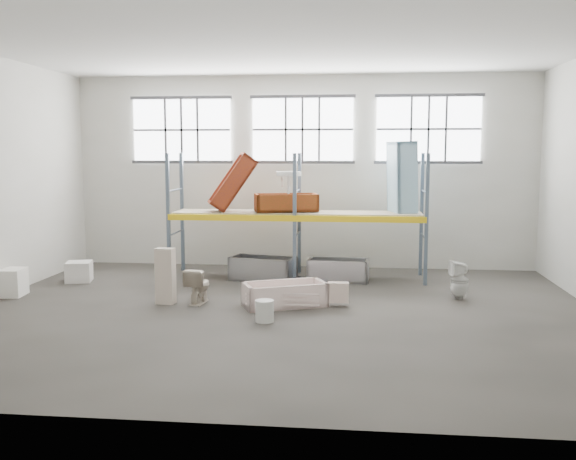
# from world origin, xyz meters

# --- Properties ---
(floor) EXTENTS (12.00, 10.00, 0.10)m
(floor) POSITION_xyz_m (0.00, 0.00, -0.05)
(floor) COLOR #4B4741
(floor) RESTS_ON ground
(ceiling) EXTENTS (12.00, 10.00, 0.10)m
(ceiling) POSITION_xyz_m (0.00, 0.00, 5.05)
(ceiling) COLOR silver
(ceiling) RESTS_ON ground
(wall_back) EXTENTS (12.00, 0.10, 5.00)m
(wall_back) POSITION_xyz_m (0.00, 5.05, 2.50)
(wall_back) COLOR #B9B7AB
(wall_back) RESTS_ON ground
(wall_front) EXTENTS (12.00, 0.10, 5.00)m
(wall_front) POSITION_xyz_m (0.00, -5.05, 2.50)
(wall_front) COLOR #9E9D93
(wall_front) RESTS_ON ground
(window_left) EXTENTS (2.60, 0.04, 1.60)m
(window_left) POSITION_xyz_m (-3.20, 4.94, 3.60)
(window_left) COLOR white
(window_left) RESTS_ON wall_back
(window_mid) EXTENTS (2.60, 0.04, 1.60)m
(window_mid) POSITION_xyz_m (0.00, 4.94, 3.60)
(window_mid) COLOR white
(window_mid) RESTS_ON wall_back
(window_right) EXTENTS (2.60, 0.04, 1.60)m
(window_right) POSITION_xyz_m (3.20, 4.94, 3.60)
(window_right) COLOR white
(window_right) RESTS_ON wall_back
(rack_upright_la) EXTENTS (0.08, 0.08, 3.00)m
(rack_upright_la) POSITION_xyz_m (-3.00, 2.90, 1.50)
(rack_upright_la) COLOR slate
(rack_upright_la) RESTS_ON floor
(rack_upright_lb) EXTENTS (0.08, 0.08, 3.00)m
(rack_upright_lb) POSITION_xyz_m (-3.00, 4.10, 1.50)
(rack_upright_lb) COLOR slate
(rack_upright_lb) RESTS_ON floor
(rack_upright_ma) EXTENTS (0.08, 0.08, 3.00)m
(rack_upright_ma) POSITION_xyz_m (0.00, 2.90, 1.50)
(rack_upright_ma) COLOR slate
(rack_upright_ma) RESTS_ON floor
(rack_upright_mb) EXTENTS (0.08, 0.08, 3.00)m
(rack_upright_mb) POSITION_xyz_m (0.00, 4.10, 1.50)
(rack_upright_mb) COLOR slate
(rack_upright_mb) RESTS_ON floor
(rack_upright_ra) EXTENTS (0.08, 0.08, 3.00)m
(rack_upright_ra) POSITION_xyz_m (3.00, 2.90, 1.50)
(rack_upright_ra) COLOR slate
(rack_upright_ra) RESTS_ON floor
(rack_upright_rb) EXTENTS (0.08, 0.08, 3.00)m
(rack_upright_rb) POSITION_xyz_m (3.00, 4.10, 1.50)
(rack_upright_rb) COLOR slate
(rack_upright_rb) RESTS_ON floor
(rack_beam_front) EXTENTS (6.00, 0.10, 0.14)m
(rack_beam_front) POSITION_xyz_m (0.00, 2.90, 1.50)
(rack_beam_front) COLOR yellow
(rack_beam_front) RESTS_ON floor
(rack_beam_back) EXTENTS (6.00, 0.10, 0.14)m
(rack_beam_back) POSITION_xyz_m (0.00, 4.10, 1.50)
(rack_beam_back) COLOR yellow
(rack_beam_back) RESTS_ON floor
(shelf_deck) EXTENTS (5.90, 1.10, 0.03)m
(shelf_deck) POSITION_xyz_m (0.00, 3.50, 1.58)
(shelf_deck) COLOR gray
(shelf_deck) RESTS_ON floor
(wet_patch) EXTENTS (1.80, 1.80, 0.00)m
(wet_patch) POSITION_xyz_m (0.00, 2.70, 0.00)
(wet_patch) COLOR black
(wet_patch) RESTS_ON floor
(bathtub_beige) EXTENTS (1.75, 1.32, 0.47)m
(bathtub_beige) POSITION_xyz_m (0.04, 0.57, 0.23)
(bathtub_beige) COLOR silver
(bathtub_beige) RESTS_ON floor
(cistern_spare) EXTENTS (0.42, 0.20, 0.40)m
(cistern_spare) POSITION_xyz_m (1.09, 0.66, 0.28)
(cistern_spare) COLOR beige
(cistern_spare) RESTS_ON bathtub_beige
(sink_in_tub) EXTENTS (0.51, 0.51, 0.14)m
(sink_in_tub) POSITION_xyz_m (0.33, 0.67, 0.16)
(sink_in_tub) COLOR #F0E0CC
(sink_in_tub) RESTS_ON bathtub_beige
(toilet_beige) EXTENTS (0.48, 0.75, 0.72)m
(toilet_beige) POSITION_xyz_m (-1.72, 0.62, 0.36)
(toilet_beige) COLOR beige
(toilet_beige) RESTS_ON floor
(cistern_tall) EXTENTS (0.38, 0.27, 1.12)m
(cistern_tall) POSITION_xyz_m (-2.36, 0.51, 0.56)
(cistern_tall) COLOR beige
(cistern_tall) RESTS_ON floor
(toilet_white) EXTENTS (0.43, 0.43, 0.80)m
(toilet_white) POSITION_xyz_m (3.55, 1.55, 0.40)
(toilet_white) COLOR white
(toilet_white) RESTS_ON floor
(steel_tub_left) EXTENTS (1.64, 1.04, 0.56)m
(steel_tub_left) POSITION_xyz_m (-0.77, 3.06, 0.28)
(steel_tub_left) COLOR #9D9EA4
(steel_tub_left) RESTS_ON floor
(steel_tub_right) EXTENTS (1.46, 0.78, 0.52)m
(steel_tub_right) POSITION_xyz_m (1.01, 3.17, 0.26)
(steel_tub_right) COLOR #B2B3BA
(steel_tub_right) RESTS_ON floor
(rust_tub_flat) EXTENTS (1.61, 1.05, 0.42)m
(rust_tub_flat) POSITION_xyz_m (-0.26, 3.49, 1.82)
(rust_tub_flat) COLOR maroon
(rust_tub_flat) RESTS_ON shelf_deck
(rust_tub_tilted) EXTENTS (1.34, 1.01, 1.45)m
(rust_tub_tilted) POSITION_xyz_m (-1.57, 3.52, 2.29)
(rust_tub_tilted) COLOR maroon
(rust_tub_tilted) RESTS_ON shelf_deck
(sink_on_shelf) EXTENTS (0.62, 0.49, 0.52)m
(sink_on_shelf) POSITION_xyz_m (-0.17, 3.16, 2.09)
(sink_on_shelf) COLOR white
(sink_on_shelf) RESTS_ON rust_tub_flat
(blue_tub_upright) EXTENTS (0.75, 0.94, 1.77)m
(blue_tub_upright) POSITION_xyz_m (2.49, 3.73, 2.40)
(blue_tub_upright) COLOR #8AB3CA
(blue_tub_upright) RESTS_ON shelf_deck
(bucket) EXTENTS (0.34, 0.34, 0.39)m
(bucket) POSITION_xyz_m (-0.19, -0.64, 0.20)
(bucket) COLOR beige
(bucket) RESTS_ON floor
(carton_near) EXTENTS (0.73, 0.65, 0.58)m
(carton_near) POSITION_xyz_m (-5.90, 0.83, 0.29)
(carton_near) COLOR white
(carton_near) RESTS_ON floor
(carton_far) EXTENTS (0.68, 0.68, 0.47)m
(carton_far) POSITION_xyz_m (-5.04, 2.43, 0.23)
(carton_far) COLOR silver
(carton_far) RESTS_ON floor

